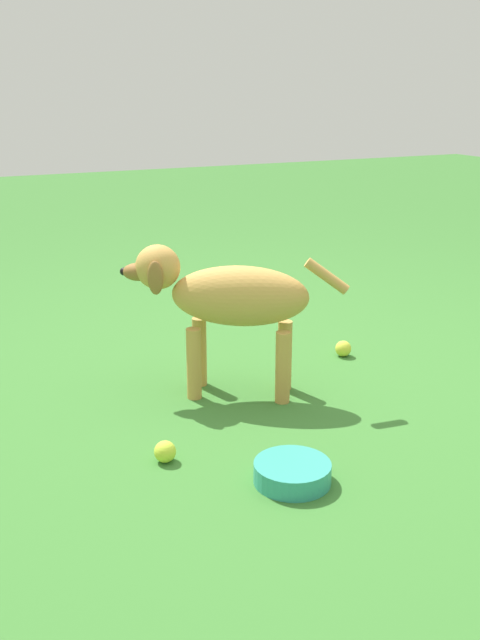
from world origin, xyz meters
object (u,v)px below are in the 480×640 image
Objects in this scene: tennis_ball_1 at (343,349)px; tennis_ball_2 at (165,452)px; water_bowl at (292,473)px; dog at (227,298)px.

tennis_ball_1 is 1.00× the size of tennis_ball_2.
water_bowl is at bearing -132.96° from tennis_ball_2.
tennis_ball_2 is 0.39m from water_bowl.
dog is at bearing -8.20° from water_bowl.
water_bowl is at bearing 113.54° from dog.
water_bowl is (-0.66, 0.09, -0.33)m from dog.
dog is at bearing 102.97° from tennis_ball_1.
dog is 3.20× the size of water_bowl.
tennis_ball_2 is at bearing 77.62° from dog.
tennis_ball_1 is at bearing -61.41° from tennis_ball_2.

